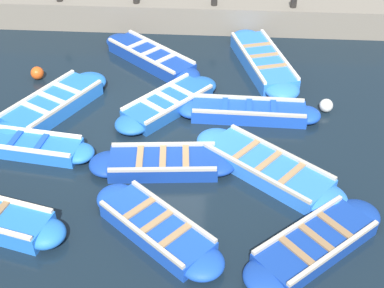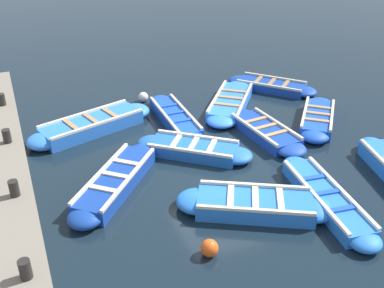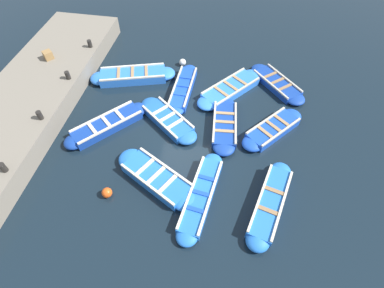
{
  "view_description": "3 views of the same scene",
  "coord_description": "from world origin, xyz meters",
  "px_view_note": "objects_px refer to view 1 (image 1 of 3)",
  "views": [
    {
      "loc": [
        -10.51,
        -1.59,
        7.55
      ],
      "look_at": [
        -0.96,
        -0.95,
        0.21
      ],
      "focal_mm": 50.0,
      "sensor_mm": 36.0,
      "label": 1
    },
    {
      "loc": [
        4.94,
        9.54,
        6.28
      ],
      "look_at": [
        0.74,
        -0.31,
        0.29
      ],
      "focal_mm": 42.0,
      "sensor_mm": 36.0,
      "label": 2
    },
    {
      "loc": [
        -1.78,
        8.06,
        9.17
      ],
      "look_at": [
        -0.5,
        0.97,
        0.28
      ],
      "focal_mm": 28.0,
      "sensor_mm": 36.0,
      "label": 3
    }
  ],
  "objects_px": {
    "boat_bow_out": "(163,163)",
    "buoy_orange_near": "(37,73)",
    "buoy_yellow_far": "(326,105)",
    "boat_broadside": "(53,105)",
    "boat_alongside": "(267,168)",
    "boat_far_corner": "(263,62)",
    "boat_centre": "(16,145)",
    "bollard_mid_north": "(214,0)",
    "bollard_north": "(294,2)",
    "boat_inner_gap": "(157,228)",
    "boat_end_of_row": "(249,112)",
    "boat_outer_left": "(168,104)",
    "boat_near_quay": "(315,244)",
    "boat_outer_right": "(151,57)"
  },
  "relations": [
    {
      "from": "boat_bow_out",
      "to": "bollard_mid_north",
      "type": "bearing_deg",
      "value": -7.03
    },
    {
      "from": "boat_near_quay",
      "to": "buoy_orange_near",
      "type": "height_order",
      "value": "buoy_orange_near"
    },
    {
      "from": "boat_far_corner",
      "to": "boat_broadside",
      "type": "xyz_separation_m",
      "value": [
        -2.52,
        5.33,
        -0.02
      ]
    },
    {
      "from": "boat_broadside",
      "to": "buoy_yellow_far",
      "type": "distance_m",
      "value": 6.85
    },
    {
      "from": "bollard_north",
      "to": "boat_end_of_row",
      "type": "bearing_deg",
      "value": 163.79
    },
    {
      "from": "boat_centre",
      "to": "bollard_mid_north",
      "type": "xyz_separation_m",
      "value": [
        6.51,
        -4.26,
        0.89
      ]
    },
    {
      "from": "boat_outer_right",
      "to": "boat_broadside",
      "type": "xyz_separation_m",
      "value": [
        -2.63,
        2.13,
        -0.0
      ]
    },
    {
      "from": "boat_inner_gap",
      "to": "boat_end_of_row",
      "type": "relative_size",
      "value": 0.83
    },
    {
      "from": "boat_alongside",
      "to": "boat_near_quay",
      "type": "xyz_separation_m",
      "value": [
        -2.08,
        -0.79,
        -0.02
      ]
    },
    {
      "from": "boat_alongside",
      "to": "buoy_yellow_far",
      "type": "height_order",
      "value": "boat_alongside"
    },
    {
      "from": "bollard_mid_north",
      "to": "boat_end_of_row",
      "type": "bearing_deg",
      "value": -167.91
    },
    {
      "from": "boat_outer_left",
      "to": "boat_broadside",
      "type": "relative_size",
      "value": 0.86
    },
    {
      "from": "boat_alongside",
      "to": "buoy_orange_near",
      "type": "xyz_separation_m",
      "value": [
        3.64,
        6.12,
        0.01
      ]
    },
    {
      "from": "boat_end_of_row",
      "to": "buoy_orange_near",
      "type": "height_order",
      "value": "boat_end_of_row"
    },
    {
      "from": "boat_near_quay",
      "to": "boat_broadside",
      "type": "bearing_deg",
      "value": 55.22
    },
    {
      "from": "boat_end_of_row",
      "to": "boat_inner_gap",
      "type": "bearing_deg",
      "value": 156.06
    },
    {
      "from": "boat_inner_gap",
      "to": "boat_outer_left",
      "type": "relative_size",
      "value": 0.96
    },
    {
      "from": "boat_far_corner",
      "to": "bollard_mid_north",
      "type": "relative_size",
      "value": 11.69
    },
    {
      "from": "buoy_orange_near",
      "to": "boat_alongside",
      "type": "bearing_deg",
      "value": -120.71
    },
    {
      "from": "boat_outer_right",
      "to": "bollard_north",
      "type": "height_order",
      "value": "bollard_north"
    },
    {
      "from": "boat_centre",
      "to": "bollard_north",
      "type": "xyz_separation_m",
      "value": [
        6.51,
        -6.7,
        0.89
      ]
    },
    {
      "from": "boat_outer_left",
      "to": "boat_centre",
      "type": "height_order",
      "value": "boat_outer_left"
    },
    {
      "from": "boat_inner_gap",
      "to": "bollard_mid_north",
      "type": "bearing_deg",
      "value": -4.92
    },
    {
      "from": "boat_alongside",
      "to": "boat_bow_out",
      "type": "xyz_separation_m",
      "value": [
        0.02,
        2.25,
        -0.01
      ]
    },
    {
      "from": "boat_centre",
      "to": "buoy_yellow_far",
      "type": "relative_size",
      "value": 11.09
    },
    {
      "from": "boat_centre",
      "to": "boat_broadside",
      "type": "xyz_separation_m",
      "value": [
        1.65,
        -0.4,
        0.02
      ]
    },
    {
      "from": "boat_centre",
      "to": "boat_bow_out",
      "type": "xyz_separation_m",
      "value": [
        -0.44,
        -3.4,
        0.0
      ]
    },
    {
      "from": "bollard_mid_north",
      "to": "boat_inner_gap",
      "type": "bearing_deg",
      "value": 175.08
    },
    {
      "from": "boat_broadside",
      "to": "boat_outer_left",
      "type": "bearing_deg",
      "value": -84.7
    },
    {
      "from": "bollard_mid_north",
      "to": "buoy_yellow_far",
      "type": "xyz_separation_m",
      "value": [
        -4.42,
        -2.98,
        -0.88
      ]
    },
    {
      "from": "boat_inner_gap",
      "to": "boat_alongside",
      "type": "height_order",
      "value": "boat_inner_gap"
    },
    {
      "from": "boat_near_quay",
      "to": "buoy_orange_near",
      "type": "distance_m",
      "value": 8.97
    },
    {
      "from": "buoy_yellow_far",
      "to": "boat_broadside",
      "type": "bearing_deg",
      "value": 93.65
    },
    {
      "from": "boat_broadside",
      "to": "buoy_yellow_far",
      "type": "relative_size",
      "value": 10.5
    },
    {
      "from": "boat_centre",
      "to": "boat_broadside",
      "type": "bearing_deg",
      "value": -13.7
    },
    {
      "from": "boat_broadside",
      "to": "buoy_orange_near",
      "type": "distance_m",
      "value": 1.76
    },
    {
      "from": "boat_bow_out",
      "to": "bollard_north",
      "type": "height_order",
      "value": "bollard_north"
    },
    {
      "from": "boat_end_of_row",
      "to": "bollard_north",
      "type": "bearing_deg",
      "value": -16.21
    },
    {
      "from": "boat_end_of_row",
      "to": "boat_alongside",
      "type": "bearing_deg",
      "value": -170.45
    },
    {
      "from": "bollard_north",
      "to": "boat_broadside",
      "type": "bearing_deg",
      "value": 127.65
    },
    {
      "from": "boat_near_quay",
      "to": "bollard_north",
      "type": "relative_size",
      "value": 8.69
    },
    {
      "from": "boat_outer_right",
      "to": "boat_outer_left",
      "type": "height_order",
      "value": "boat_outer_right"
    },
    {
      "from": "boat_alongside",
      "to": "boat_broadside",
      "type": "height_order",
      "value": "boat_broadside"
    },
    {
      "from": "boat_bow_out",
      "to": "buoy_orange_near",
      "type": "relative_size",
      "value": 9.19
    },
    {
      "from": "boat_far_corner",
      "to": "boat_centre",
      "type": "distance_m",
      "value": 7.09
    },
    {
      "from": "buoy_yellow_far",
      "to": "boat_centre",
      "type": "bearing_deg",
      "value": 106.09
    },
    {
      "from": "boat_centre",
      "to": "buoy_yellow_far",
      "type": "height_order",
      "value": "boat_centre"
    },
    {
      "from": "boat_outer_left",
      "to": "buoy_yellow_far",
      "type": "xyz_separation_m",
      "value": [
        0.17,
        -3.97,
        0.01
      ]
    },
    {
      "from": "boat_alongside",
      "to": "boat_broadside",
      "type": "relative_size",
      "value": 0.99
    },
    {
      "from": "boat_alongside",
      "to": "boat_far_corner",
      "type": "xyz_separation_m",
      "value": [
        4.63,
        -0.08,
        0.04
      ]
    }
  ]
}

